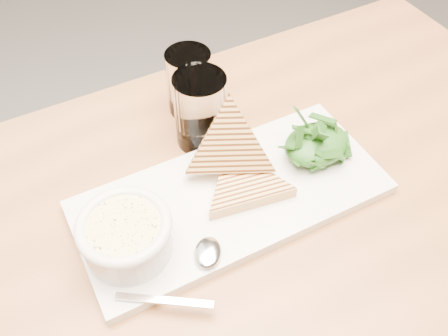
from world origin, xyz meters
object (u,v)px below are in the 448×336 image
platter (231,197)px  soup_bowl (127,239)px  glass_near (201,111)px  table_top (255,245)px  glass_far (189,83)px

platter → soup_bowl: bearing=-176.9°
glass_near → table_top: bearing=-98.1°
soup_bowl → glass_near: glass_near is taller
glass_near → platter: bearing=-100.7°
soup_bowl → glass_near: bearing=36.8°
table_top → glass_far: (0.05, 0.27, 0.07)m
platter → soup_bowl: soup_bowl is taller
table_top → glass_near: bearing=81.9°
table_top → glass_near: size_ratio=9.65×
soup_bowl → platter: bearing=3.1°
table_top → soup_bowl: 0.17m
table_top → platter: (0.00, 0.07, 0.03)m
glass_far → table_top: bearing=-100.0°
soup_bowl → glass_far: size_ratio=1.01×
table_top → soup_bowl: (-0.15, 0.06, 0.06)m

